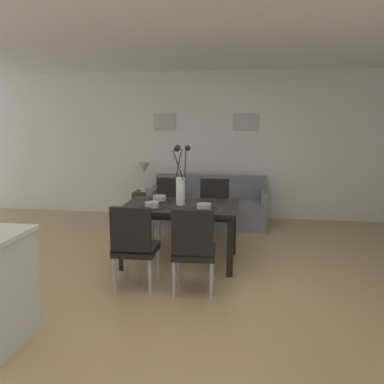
# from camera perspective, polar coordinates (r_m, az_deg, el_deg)

# --- Properties ---
(ground_plane) EXTENTS (9.00, 9.00, 0.00)m
(ground_plane) POSITION_cam_1_polar(r_m,az_deg,el_deg) (4.42, -0.45, -13.56)
(ground_plane) COLOR tan
(back_wall_panel) EXTENTS (9.00, 0.10, 2.60)m
(back_wall_panel) POSITION_cam_1_polar(r_m,az_deg,el_deg) (7.28, 3.62, 6.63)
(back_wall_panel) COLOR silver
(back_wall_panel) RESTS_ON ground
(ceiling_panel) EXTENTS (9.00, 7.20, 0.08)m
(ceiling_panel) POSITION_cam_1_polar(r_m,az_deg,el_deg) (4.50, 0.36, 21.24)
(ceiling_panel) COLOR white
(dining_table) EXTENTS (1.40, 0.90, 0.74)m
(dining_table) POSITION_cam_1_polar(r_m,az_deg,el_deg) (4.99, -1.63, -2.83)
(dining_table) COLOR black
(dining_table) RESTS_ON ground
(dining_chair_near_left) EXTENTS (0.45, 0.45, 0.92)m
(dining_chair_near_left) POSITION_cam_1_polar(r_m,az_deg,el_deg) (4.28, -8.24, -7.20)
(dining_chair_near_left) COLOR black
(dining_chair_near_left) RESTS_ON ground
(dining_chair_near_right) EXTENTS (0.45, 0.45, 0.92)m
(dining_chair_near_right) POSITION_cam_1_polar(r_m,az_deg,el_deg) (5.89, -3.21, -2.10)
(dining_chair_near_right) COLOR black
(dining_chair_near_right) RESTS_ON ground
(dining_chair_far_left) EXTENTS (0.47, 0.47, 0.92)m
(dining_chair_far_left) POSITION_cam_1_polar(r_m,az_deg,el_deg) (4.14, 0.20, -7.70)
(dining_chair_far_left) COLOR black
(dining_chair_far_left) RESTS_ON ground
(dining_chair_far_right) EXTENTS (0.46, 0.46, 0.92)m
(dining_chair_far_right) POSITION_cam_1_polar(r_m,az_deg,el_deg) (5.82, 3.16, -2.26)
(dining_chair_far_right) COLOR black
(dining_chair_far_right) RESTS_ON ground
(centerpiece_vase) EXTENTS (0.21, 0.23, 0.73)m
(centerpiece_vase) POSITION_cam_1_polar(r_m,az_deg,el_deg) (4.91, -1.64, 1.40)
(centerpiece_vase) COLOR white
(centerpiece_vase) RESTS_ON dining_table
(placemat_near_left) EXTENTS (0.32, 0.32, 0.01)m
(placemat_near_left) POSITION_cam_1_polar(r_m,az_deg,el_deg) (4.84, -5.74, -2.17)
(placemat_near_left) COLOR black
(placemat_near_left) RESTS_ON dining_table
(bowl_near_left) EXTENTS (0.17, 0.17, 0.07)m
(bowl_near_left) POSITION_cam_1_polar(r_m,az_deg,el_deg) (4.83, -5.74, -1.74)
(bowl_near_left) COLOR #B2ADA3
(bowl_near_left) RESTS_ON dining_table
(placemat_near_right) EXTENTS (0.32, 0.32, 0.01)m
(placemat_near_right) POSITION_cam_1_polar(r_m,az_deg,el_deg) (5.22, -4.64, -1.19)
(placemat_near_right) COLOR black
(placemat_near_right) RESTS_ON dining_table
(bowl_near_right) EXTENTS (0.17, 0.17, 0.07)m
(bowl_near_right) POSITION_cam_1_polar(r_m,az_deg,el_deg) (5.22, -4.64, -0.79)
(bowl_near_right) COLOR #B2ADA3
(bowl_near_right) RESTS_ON dining_table
(placemat_far_left) EXTENTS (0.32, 0.32, 0.01)m
(placemat_far_left) POSITION_cam_1_polar(r_m,az_deg,el_deg) (4.73, 1.69, -2.44)
(placemat_far_left) COLOR black
(placemat_far_left) RESTS_ON dining_table
(bowl_far_left) EXTENTS (0.17, 0.17, 0.07)m
(bowl_far_left) POSITION_cam_1_polar(r_m,az_deg,el_deg) (4.72, 1.69, -2.00)
(bowl_far_left) COLOR #B2ADA3
(bowl_far_left) RESTS_ON dining_table
(sofa) EXTENTS (1.94, 0.84, 0.80)m
(sofa) POSITION_cam_1_polar(r_m,az_deg,el_deg) (6.86, 2.39, -2.24)
(sofa) COLOR slate
(sofa) RESTS_ON ground
(side_table) EXTENTS (0.36, 0.36, 0.52)m
(side_table) POSITION_cam_1_polar(r_m,az_deg,el_deg) (7.11, -6.74, -2.00)
(side_table) COLOR #33261E
(side_table) RESTS_ON ground
(table_lamp) EXTENTS (0.22, 0.22, 0.51)m
(table_lamp) POSITION_cam_1_polar(r_m,az_deg,el_deg) (7.00, -6.85, 3.06)
(table_lamp) COLOR beige
(table_lamp) RESTS_ON side_table
(framed_picture_left) EXTENTS (0.37, 0.03, 0.28)m
(framed_picture_left) POSITION_cam_1_polar(r_m,az_deg,el_deg) (7.34, -3.96, 9.98)
(framed_picture_left) COLOR #B2ADA3
(framed_picture_center) EXTENTS (0.43, 0.03, 0.30)m
(framed_picture_center) POSITION_cam_1_polar(r_m,az_deg,el_deg) (7.16, 7.64, 9.89)
(framed_picture_center) COLOR #B2ADA3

